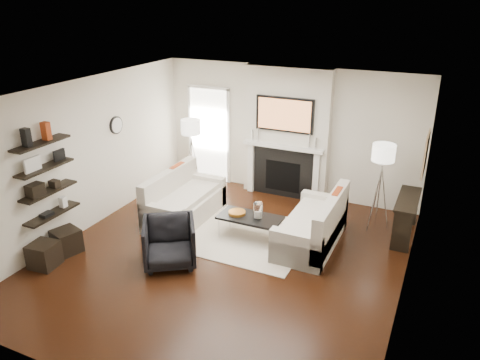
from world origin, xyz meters
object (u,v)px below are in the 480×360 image
at_px(loveseat_right_base, 311,233).
at_px(armchair, 169,240).
at_px(coffee_table, 250,218).
at_px(loveseat_left_base, 185,208).
at_px(lamp_left_shade, 191,127).
at_px(lamp_right_shade, 384,153).
at_px(ottoman_near, 67,241).

height_order(loveseat_right_base, armchair, armchair).
height_order(loveseat_right_base, coffee_table, same).
bearing_deg(armchair, loveseat_left_base, 79.02).
bearing_deg(lamp_left_shade, lamp_right_shade, -0.50).
xyz_separation_m(loveseat_right_base, lamp_left_shade, (-2.99, 1.14, 1.24)).
relative_size(loveseat_right_base, armchair, 2.20).
relative_size(coffee_table, armchair, 1.34).
bearing_deg(ottoman_near, lamp_right_shade, 34.18).
bearing_deg(lamp_right_shade, loveseat_right_base, -129.54).
xyz_separation_m(armchair, lamp_left_shade, (-1.14, 2.68, 1.04)).
relative_size(coffee_table, lamp_left_shade, 2.75).
xyz_separation_m(loveseat_right_base, coffee_table, (-1.03, -0.26, 0.19)).
bearing_deg(loveseat_right_base, coffee_table, -165.93).
distance_m(loveseat_right_base, armchair, 2.42).
distance_m(loveseat_right_base, lamp_right_shade, 1.89).
relative_size(loveseat_left_base, lamp_left_shade, 4.50).
relative_size(armchair, ottoman_near, 2.05).
distance_m(lamp_left_shade, ottoman_near, 3.40).
height_order(armchair, lamp_right_shade, lamp_right_shade).
bearing_deg(loveseat_left_base, armchair, -67.75).
bearing_deg(lamp_left_shade, ottoman_near, -101.30).
bearing_deg(loveseat_left_base, ottoman_near, -121.22).
bearing_deg(armchair, lamp_right_shade, 10.53).
distance_m(armchair, lamp_left_shade, 3.09).
bearing_deg(ottoman_near, loveseat_left_base, 58.78).
xyz_separation_m(loveseat_left_base, armchair, (0.60, -1.48, 0.20)).
height_order(loveseat_left_base, loveseat_right_base, same).
distance_m(lamp_right_shade, ottoman_near, 5.60).
xyz_separation_m(loveseat_right_base, lamp_right_shade, (0.91, 1.10, 1.24)).
bearing_deg(coffee_table, loveseat_left_base, 172.32).
bearing_deg(ottoman_near, lamp_left_shade, 78.70).
bearing_deg(loveseat_left_base, lamp_left_shade, 113.90).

